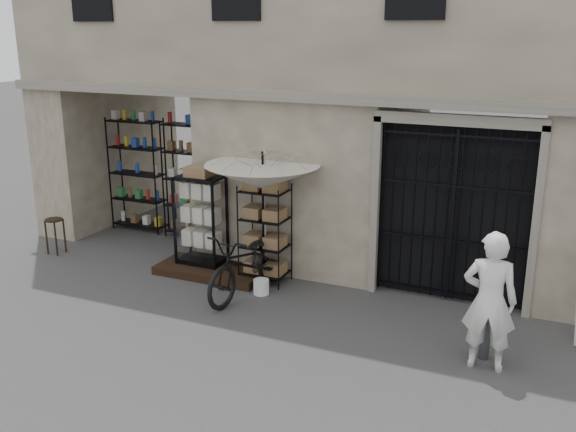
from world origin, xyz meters
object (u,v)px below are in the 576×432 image
at_px(display_cabinet, 201,225).
at_px(bicycle, 248,294).
at_px(wire_rack, 265,235).
at_px(white_bucket, 261,287).
at_px(wooden_stool, 55,235).
at_px(steel_bollard, 486,333).
at_px(shopkeeper, 483,367).
at_px(market_umbrella, 263,170).

height_order(display_cabinet, bicycle, display_cabinet).
bearing_deg(bicycle, wire_rack, 95.02).
height_order(white_bucket, bicycle, bicycle).
bearing_deg(wire_rack, wooden_stool, 166.05).
height_order(wooden_stool, steel_bollard, steel_bollard).
xyz_separation_m(wire_rack, white_bucket, (0.18, -0.54, -0.74)).
bearing_deg(display_cabinet, bicycle, -43.16).
bearing_deg(white_bucket, steel_bollard, -11.24).
bearing_deg(wooden_stool, shopkeeper, -7.81).
xyz_separation_m(wire_rack, steel_bollard, (3.94, -1.28, -0.49)).
bearing_deg(shopkeeper, steel_bollard, -86.66).
bearing_deg(wooden_stool, market_umbrella, 4.43).
bearing_deg(bicycle, steel_bollard, -2.83).
relative_size(display_cabinet, shopkeeper, 0.93).
height_order(wire_rack, white_bucket, wire_rack).
bearing_deg(shopkeeper, market_umbrella, -24.65).
distance_m(wire_rack, wooden_stool, 4.50).
bearing_deg(steel_bollard, display_cabinet, 166.08).
height_order(display_cabinet, market_umbrella, market_umbrella).
bearing_deg(shopkeeper, white_bucket, -18.67).
height_order(steel_bollard, shopkeeper, steel_bollard).
relative_size(market_umbrella, wooden_stool, 3.92).
xyz_separation_m(wooden_stool, steel_bollard, (8.40, -0.91, 0.00)).
height_order(wire_rack, market_umbrella, market_umbrella).
bearing_deg(white_bucket, wooden_stool, 177.93).
relative_size(market_umbrella, bicycle, 1.31).
height_order(display_cabinet, wooden_stool, display_cabinet).
xyz_separation_m(market_umbrella, steel_bollard, (3.96, -1.26, -1.65)).
height_order(market_umbrella, wooden_stool, market_umbrella).
xyz_separation_m(display_cabinet, steel_bollard, (5.25, -1.30, -0.51)).
bearing_deg(market_umbrella, steel_bollard, -17.63).
height_order(wooden_stool, shopkeeper, wooden_stool).
bearing_deg(white_bucket, wire_rack, 108.79).
relative_size(wire_rack, white_bucket, 6.65).
xyz_separation_m(white_bucket, steel_bollard, (3.76, -0.75, 0.25)).
bearing_deg(steel_bollard, bicycle, 170.70).
height_order(bicycle, wooden_stool, bicycle).
xyz_separation_m(white_bucket, wooden_stool, (-4.64, 0.17, 0.25)).
bearing_deg(display_cabinet, wooden_stool, 170.61).
bearing_deg(white_bucket, market_umbrella, 111.61).
height_order(bicycle, shopkeeper, bicycle).
relative_size(white_bucket, shopkeeper, 0.14).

